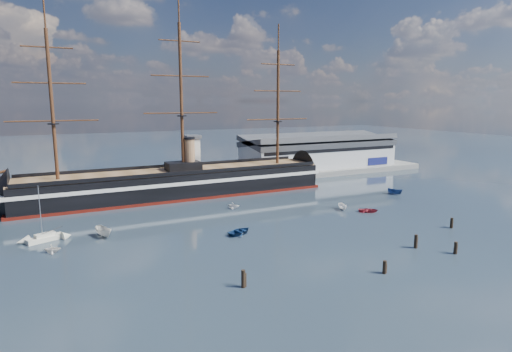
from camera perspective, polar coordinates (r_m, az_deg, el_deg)
name	(u,v)px	position (r m, az deg, el deg)	size (l,w,h in m)	color
ground	(222,209)	(113.22, -4.55, -4.39)	(600.00, 600.00, 0.00)	#26313D
quay	(210,183)	(149.55, -6.14, -0.89)	(180.00, 18.00, 2.00)	slate
warehouse	(319,152)	(173.95, 8.36, 3.24)	(63.00, 21.00, 11.60)	#B7BABC
quay_tower	(193,157)	(142.96, -8.43, 2.52)	(5.00, 5.00, 15.00)	silver
warship	(172,183)	(128.47, -11.20, -0.98)	(112.95, 17.05, 53.94)	black
sailboat	(45,237)	(97.40, -26.29, -7.36)	(7.46, 4.58, 11.50)	silver
motorboat_a	(104,237)	(95.59, -19.60, -7.67)	(6.74, 2.47, 2.70)	silver
motorboat_b	(240,234)	(92.14, -2.13, -7.73)	(3.65, 1.46, 1.70)	navy
motorboat_c	(343,210)	(114.14, 11.47, -4.44)	(5.04, 1.85, 2.02)	white
motorboat_d	(233,209)	(113.37, -3.03, -4.35)	(5.24, 2.27, 1.92)	white
motorboat_e	(368,212)	(113.41, 14.74, -4.67)	(3.09, 1.24, 1.44)	maroon
motorboat_f	(395,194)	(136.78, 18.00, -2.35)	(5.53, 2.03, 2.21)	navy
motorboat_g	(53,253)	(89.78, -25.48, -9.21)	(4.85, 2.10, 1.78)	silver
piling_near_left	(243,287)	(67.28, -1.70, -14.63)	(0.64, 0.64, 3.49)	black
piling_near_mid	(384,273)	(75.17, 16.73, -12.34)	(0.64, 0.64, 2.91)	black
piling_near_right	(415,248)	(89.14, 20.48, -9.00)	(0.64, 0.64, 3.39)	black
piling_far_right	(451,228)	(105.70, 24.59, -6.33)	(0.64, 0.64, 3.06)	black
piling_extra	(455,254)	(88.77, 25.02, -9.39)	(0.64, 0.64, 3.01)	black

